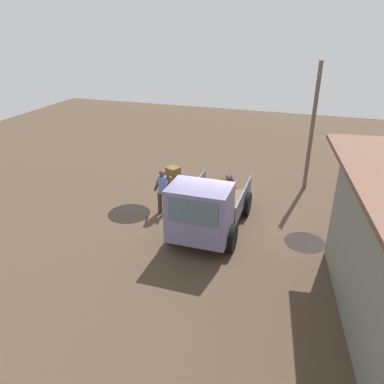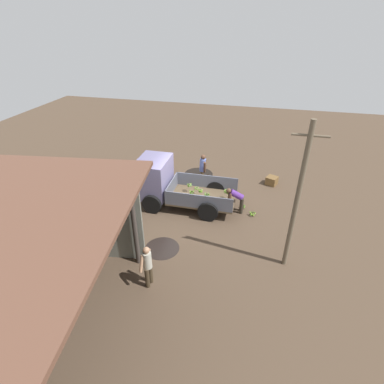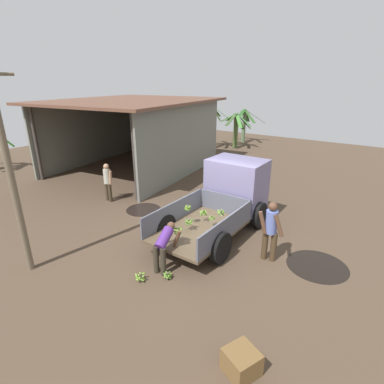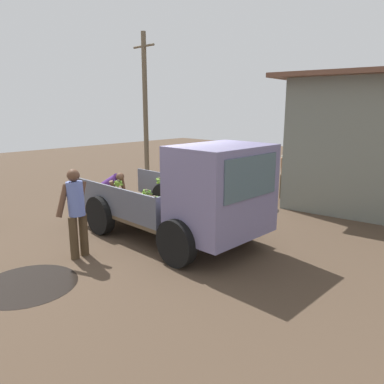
# 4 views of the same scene
# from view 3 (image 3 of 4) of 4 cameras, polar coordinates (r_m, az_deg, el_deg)

# --- Properties ---
(ground) EXTENTS (36.00, 36.00, 0.00)m
(ground) POSITION_cam_3_polar(r_m,az_deg,el_deg) (9.45, 2.98, -8.10)
(ground) COLOR #4D3B2C
(mud_patch_0) EXTENTS (1.28, 1.28, 0.01)m
(mud_patch_0) POSITION_cam_3_polar(r_m,az_deg,el_deg) (11.30, -9.22, -3.31)
(mud_patch_0) COLOR black
(mud_patch_0) RESTS_ON ground
(mud_patch_1) EXTENTS (1.55, 1.55, 0.01)m
(mud_patch_1) POSITION_cam_3_polar(r_m,az_deg,el_deg) (8.64, 22.73, -12.84)
(mud_patch_1) COLOR black
(mud_patch_1) RESTS_ON ground
(cargo_truck) EXTENTS (4.35, 2.14, 2.09)m
(cargo_truck) POSITION_cam_3_polar(r_m,az_deg,el_deg) (9.86, 7.27, -0.09)
(cargo_truck) COLOR brown
(cargo_truck) RESTS_ON ground
(warehouse_shed) EXTENTS (9.25, 8.08, 3.60)m
(warehouse_shed) POSITION_cam_3_polar(r_m,az_deg,el_deg) (16.46, -10.21, 13.56)
(warehouse_shed) COLOR slate
(warehouse_shed) RESTS_ON ground
(utility_pole) EXTENTS (1.01, 0.16, 5.10)m
(utility_pole) POSITION_cam_3_polar(r_m,az_deg,el_deg) (7.92, -31.44, 3.59)
(utility_pole) COLOR brown
(utility_pole) RESTS_ON ground
(banana_palm_0) EXTENTS (2.29, 2.30, 2.40)m
(banana_palm_0) POSITION_cam_3_polar(r_m,az_deg,el_deg) (21.45, 8.32, 11.77)
(banana_palm_0) COLOR #4C6131
(banana_palm_0) RESTS_ON ground
(banana_palm_2) EXTENTS (2.72, 2.80, 2.47)m
(banana_palm_2) POSITION_cam_3_polar(r_m,az_deg,el_deg) (23.60, 9.85, 12.57)
(banana_palm_2) COLOR #607952
(banana_palm_2) RESTS_ON ground
(banana_palm_3) EXTENTS (2.15, 2.24, 2.92)m
(banana_palm_3) POSITION_cam_3_polar(r_m,az_deg,el_deg) (21.20, 3.64, 12.58)
(banana_palm_3) COLOR #678959
(banana_palm_3) RESTS_ON ground
(banana_palm_4) EXTENTS (2.20, 1.74, 2.68)m
(banana_palm_4) POSITION_cam_3_polar(r_m,az_deg,el_deg) (22.46, -3.73, 12.72)
(banana_palm_4) COLOR #5D714D
(banana_palm_4) RESTS_ON ground
(person_foreground_visitor) EXTENTS (0.39, 0.70, 1.67)m
(person_foreground_visitor) POSITION_cam_3_polar(r_m,az_deg,el_deg) (8.04, 14.77, -6.79)
(person_foreground_visitor) COLOR #453320
(person_foreground_visitor) RESTS_ON ground
(person_worker_loading) EXTENTS (0.78, 0.60, 1.15)m
(person_worker_loading) POSITION_cam_3_polar(r_m,az_deg,el_deg) (7.58, -5.35, -9.89)
(person_worker_loading) COLOR #332D22
(person_worker_loading) RESTS_ON ground
(person_bystander_near_shed) EXTENTS (0.34, 0.59, 1.52)m
(person_bystander_near_shed) POSITION_cam_3_polar(r_m,az_deg,el_deg) (12.13, -15.78, 2.10)
(person_bystander_near_shed) COLOR #3C3020
(person_bystander_near_shed) RESTS_ON ground
(banana_bunch_on_ground_0) EXTENTS (0.29, 0.28, 0.21)m
(banana_bunch_on_ground_0) POSITION_cam_3_polar(r_m,az_deg,el_deg) (7.53, -9.84, -15.62)
(banana_bunch_on_ground_0) COLOR #413A2A
(banana_bunch_on_ground_0) RESTS_ON ground
(banana_bunch_on_ground_1) EXTENTS (0.22, 0.22, 0.18)m
(banana_bunch_on_ground_1) POSITION_cam_3_polar(r_m,az_deg,el_deg) (7.53, -4.65, -15.48)
(banana_bunch_on_ground_1) COLOR #4E4632
(banana_bunch_on_ground_1) RESTS_ON ground
(wooden_crate_0) EXTENTS (0.67, 0.67, 0.42)m
(wooden_crate_0) POSITION_cam_3_polar(r_m,az_deg,el_deg) (5.68, 9.40, -29.32)
(wooden_crate_0) COLOR brown
(wooden_crate_0) RESTS_ON ground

